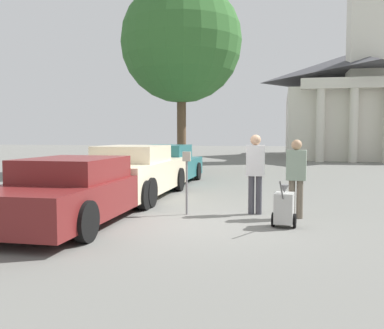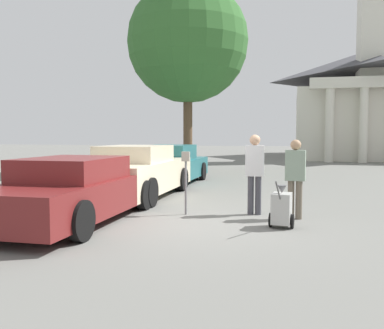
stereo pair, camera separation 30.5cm
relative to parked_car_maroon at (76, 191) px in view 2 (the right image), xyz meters
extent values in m
plane|color=slate|center=(2.37, 0.28, -0.65)|extent=(120.00, 120.00, 0.00)
cube|color=maroon|center=(0.00, 0.04, -0.10)|extent=(1.93, 5.16, 0.70)
cube|color=maroon|center=(0.00, -0.17, 0.48)|extent=(1.70, 2.17, 0.46)
cylinder|color=black|center=(-0.95, 1.63, -0.29)|extent=(0.18, 0.72, 0.72)
cylinder|color=black|center=(0.94, 1.64, -0.29)|extent=(0.18, 0.72, 0.72)
cylinder|color=black|center=(0.94, -1.56, -0.29)|extent=(0.18, 0.72, 0.72)
cube|color=beige|center=(0.00, 3.63, -0.02)|extent=(1.95, 5.15, 0.85)
cube|color=beige|center=(0.00, 3.42, 0.63)|extent=(1.71, 2.17, 0.46)
cylinder|color=black|center=(-0.95, 5.22, -0.27)|extent=(0.18, 0.75, 0.75)
cylinder|color=black|center=(0.94, 5.22, -0.27)|extent=(0.18, 0.75, 0.75)
cylinder|color=black|center=(-0.94, 2.03, -0.27)|extent=(0.18, 0.75, 0.75)
cylinder|color=black|center=(0.95, 2.03, -0.27)|extent=(0.18, 0.75, 0.75)
cube|color=#23666B|center=(0.00, 7.12, -0.10)|extent=(1.79, 5.01, 0.70)
cube|color=#23666B|center=(0.00, 6.92, 0.52)|extent=(1.57, 2.11, 0.55)
cylinder|color=black|center=(-0.88, 8.66, -0.30)|extent=(0.18, 0.71, 0.71)
cylinder|color=black|center=(0.87, 8.67, -0.30)|extent=(0.18, 0.71, 0.71)
cylinder|color=black|center=(-0.87, 5.56, -0.30)|extent=(0.18, 0.71, 0.71)
cylinder|color=black|center=(0.88, 5.57, -0.30)|extent=(0.18, 0.71, 0.71)
cylinder|color=slate|center=(2.06, 1.28, -0.04)|extent=(0.05, 0.05, 1.22)
cube|color=gray|center=(2.06, 1.28, 0.69)|extent=(0.18, 0.09, 0.22)
cylinder|color=#3F3F47|center=(3.67, 1.65, -0.21)|extent=(0.14, 0.14, 0.89)
cylinder|color=#3F3F47|center=(3.50, 1.64, -0.21)|extent=(0.14, 0.14, 0.89)
cube|color=silver|center=(3.59, 1.64, 0.59)|extent=(0.43, 0.24, 0.70)
sphere|color=tan|center=(3.59, 1.64, 1.06)|extent=(0.24, 0.24, 0.24)
cylinder|color=#665B4C|center=(4.57, 1.34, -0.23)|extent=(0.14, 0.14, 0.84)
cylinder|color=#665B4C|center=(4.40, 1.35, -0.23)|extent=(0.14, 0.14, 0.84)
cube|color=gray|center=(4.49, 1.34, 0.52)|extent=(0.44, 0.26, 0.66)
sphere|color=tan|center=(4.49, 1.34, 0.96)|extent=(0.23, 0.23, 0.23)
cube|color=#B2B2AD|center=(4.23, 0.37, -0.26)|extent=(0.41, 0.48, 0.60)
cone|color=#59595B|center=(4.23, 0.37, 0.12)|extent=(0.18, 0.18, 0.16)
cylinder|color=#4C4C4C|center=(4.18, -0.10, 0.14)|extent=(0.10, 0.59, 0.43)
cylinder|color=black|center=(4.03, 0.39, -0.51)|extent=(0.08, 0.28, 0.28)
cylinder|color=black|center=(4.44, 0.35, -0.51)|extent=(0.08, 0.28, 0.28)
cube|color=silver|center=(9.81, 29.28, 1.89)|extent=(10.47, 14.56, 5.08)
pyramid|color=#424247|center=(9.81, 29.28, 6.72)|extent=(10.68, 14.85, 2.29)
cylinder|color=silver|center=(6.68, 21.40, 1.76)|extent=(0.56, 0.56, 4.82)
cylinder|color=silver|center=(8.77, 21.40, 1.76)|extent=(0.56, 0.56, 4.82)
cube|color=silver|center=(9.81, 21.40, 4.53)|extent=(8.90, 0.70, 0.70)
cube|color=silver|center=(9.81, 23.50, 10.23)|extent=(2.40, 2.40, 11.60)
cylinder|color=brown|center=(-0.61, 12.16, 1.25)|extent=(0.44, 0.44, 3.80)
sphere|color=#33662D|center=(-0.61, 12.16, 5.62)|extent=(5.81, 5.81, 5.81)
camera|label=1|loc=(4.16, -8.18, 1.19)|focal=40.00mm
camera|label=2|loc=(4.46, -8.11, 1.19)|focal=40.00mm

